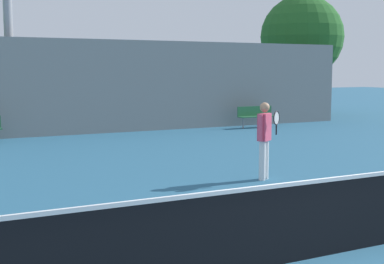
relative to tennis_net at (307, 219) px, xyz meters
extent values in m
plane|color=#285B7A|center=(0.00, 0.00, -0.53)|extent=(100.00, 100.00, 0.00)
cube|color=black|center=(0.00, 0.00, -0.03)|extent=(11.24, 0.03, 0.98)
cube|color=white|center=(0.00, 0.00, 0.48)|extent=(11.24, 0.04, 0.05)
cylinder|color=silver|center=(2.26, 4.36, -0.09)|extent=(0.14, 0.14, 0.87)
cylinder|color=silver|center=(2.42, 4.46, -0.09)|extent=(0.14, 0.14, 0.87)
cube|color=#DB4C6B|center=(2.34, 4.41, 0.64)|extent=(0.38, 0.34, 0.60)
cylinder|color=#DB4C6B|center=(2.16, 4.30, 0.65)|extent=(0.10, 0.10, 0.58)
cylinder|color=#DB4C6B|center=(2.52, 4.52, 0.65)|extent=(0.10, 0.10, 0.58)
sphere|color=tan|center=(2.34, 4.41, 1.07)|extent=(0.21, 0.21, 0.21)
cylinder|color=black|center=(2.49, 4.17, 0.60)|extent=(0.03, 0.03, 0.22)
torus|color=black|center=(2.49, 4.17, 0.86)|extent=(0.28, 0.19, 0.31)
cylinder|color=silver|center=(2.49, 4.17, 0.86)|extent=(0.23, 0.15, 0.27)
cube|color=#28663D|center=(8.06, 13.33, -0.06)|extent=(1.66, 0.40, 0.04)
cylinder|color=gray|center=(7.39, 13.33, -0.30)|extent=(0.06, 0.06, 0.45)
cylinder|color=gray|center=(8.72, 13.33, -0.30)|extent=(0.06, 0.06, 0.45)
cube|color=#28663D|center=(8.06, 13.51, 0.16)|extent=(1.66, 0.04, 0.40)
cube|color=gray|center=(0.00, 14.32, 1.25)|extent=(25.73, 0.06, 3.54)
cylinder|color=brown|center=(13.39, 17.29, 0.66)|extent=(0.51, 0.51, 2.38)
sphere|color=#235B23|center=(13.39, 17.29, 3.56)|extent=(4.28, 4.28, 4.28)
camera|label=1|loc=(-4.27, -5.26, 1.90)|focal=50.00mm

